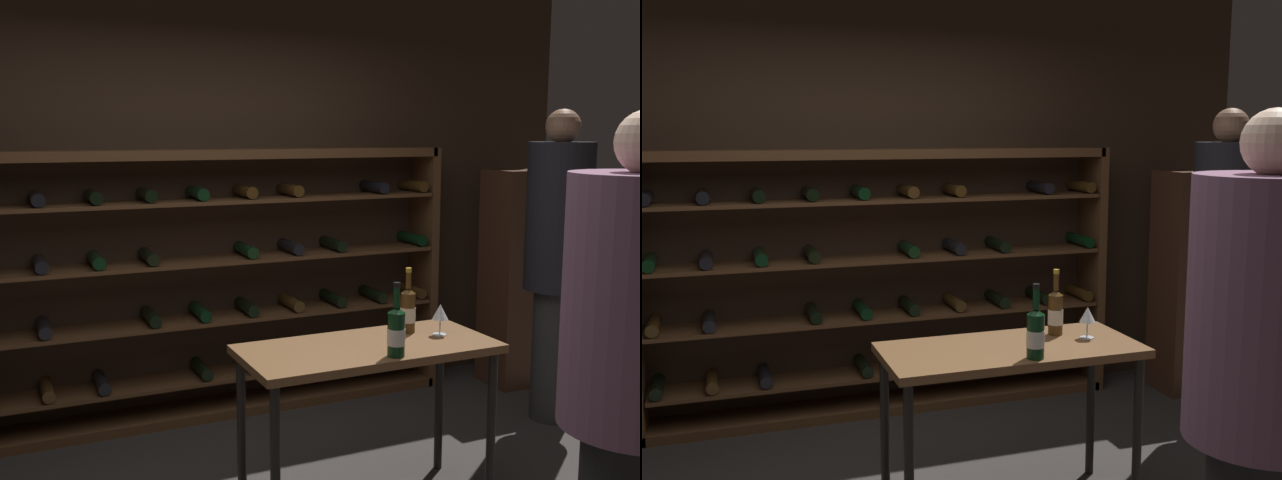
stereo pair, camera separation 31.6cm
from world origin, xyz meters
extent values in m
cube|color=#3D2B1E|center=(0.00, 1.92, 1.46)|extent=(5.87, 0.10, 2.92)
cube|color=brown|center=(1.71, 1.71, 0.86)|extent=(0.06, 0.32, 1.72)
cube|color=brown|center=(0.19, 1.71, 1.69)|extent=(3.03, 0.32, 0.06)
cube|color=brown|center=(0.19, 1.71, 0.03)|extent=(3.03, 0.32, 0.06)
cube|color=brown|center=(0.19, 1.71, 0.26)|extent=(2.95, 0.32, 0.02)
cylinder|color=#4C3314|center=(-0.91, 1.71, 0.31)|extent=(0.08, 0.30, 0.08)
cylinder|color=black|center=(-0.59, 1.71, 0.31)|extent=(0.08, 0.30, 0.08)
cylinder|color=black|center=(0.04, 1.71, 0.31)|extent=(0.08, 0.30, 0.08)
cylinder|color=black|center=(0.35, 1.71, 0.31)|extent=(0.08, 0.30, 0.08)
cylinder|color=black|center=(0.98, 1.71, 0.31)|extent=(0.08, 0.30, 0.08)
cylinder|color=black|center=(1.61, 1.71, 0.31)|extent=(0.08, 0.30, 0.08)
cube|color=brown|center=(0.19, 1.71, 0.64)|extent=(2.95, 0.32, 0.02)
cylinder|color=black|center=(-0.91, 1.71, 0.69)|extent=(0.08, 0.30, 0.08)
cylinder|color=black|center=(-0.28, 1.71, 0.69)|extent=(0.08, 0.30, 0.08)
cylinder|color=black|center=(0.04, 1.71, 0.69)|extent=(0.08, 0.30, 0.08)
cylinder|color=black|center=(0.35, 1.71, 0.69)|extent=(0.08, 0.30, 0.08)
cylinder|color=#4C3314|center=(0.66, 1.71, 0.69)|extent=(0.08, 0.30, 0.08)
cylinder|color=black|center=(0.98, 1.71, 0.69)|extent=(0.08, 0.30, 0.08)
cylinder|color=black|center=(1.29, 1.71, 0.69)|extent=(0.08, 0.30, 0.08)
cylinder|color=#4C3314|center=(1.61, 1.71, 0.69)|extent=(0.08, 0.30, 0.08)
cube|color=brown|center=(0.19, 1.71, 1.02)|extent=(2.95, 0.32, 0.02)
cylinder|color=black|center=(-0.91, 1.71, 1.07)|extent=(0.08, 0.30, 0.08)
cylinder|color=black|center=(-0.59, 1.71, 1.07)|extent=(0.08, 0.30, 0.08)
cylinder|color=black|center=(-0.28, 1.71, 1.07)|extent=(0.08, 0.30, 0.08)
cylinder|color=black|center=(0.35, 1.71, 1.07)|extent=(0.08, 0.30, 0.08)
cylinder|color=black|center=(0.66, 1.71, 1.07)|extent=(0.08, 0.30, 0.08)
cylinder|color=black|center=(0.98, 1.71, 1.07)|extent=(0.08, 0.30, 0.08)
cylinder|color=black|center=(1.61, 1.71, 1.07)|extent=(0.08, 0.30, 0.08)
cube|color=brown|center=(0.19, 1.71, 1.40)|extent=(2.95, 0.32, 0.02)
cylinder|color=black|center=(-0.91, 1.71, 1.45)|extent=(0.08, 0.30, 0.08)
cylinder|color=black|center=(-0.59, 1.71, 1.45)|extent=(0.08, 0.30, 0.08)
cylinder|color=black|center=(-0.28, 1.71, 1.45)|extent=(0.08, 0.30, 0.08)
cylinder|color=black|center=(0.04, 1.71, 1.45)|extent=(0.08, 0.30, 0.08)
cylinder|color=#4C3314|center=(0.35, 1.71, 1.45)|extent=(0.08, 0.30, 0.08)
cylinder|color=#4C3314|center=(0.66, 1.71, 1.45)|extent=(0.08, 0.30, 0.08)
cylinder|color=black|center=(1.29, 1.71, 1.45)|extent=(0.08, 0.30, 0.08)
cylinder|color=#4C3314|center=(1.61, 1.71, 1.45)|extent=(0.08, 0.30, 0.08)
cube|color=brown|center=(0.45, 0.20, 0.81)|extent=(1.22, 0.55, 0.04)
cylinder|color=black|center=(-0.12, -0.03, 0.39)|extent=(0.04, 0.04, 0.79)
cylinder|color=black|center=(1.01, -0.03, 0.39)|extent=(0.04, 0.04, 0.79)
cylinder|color=black|center=(-0.12, 0.42, 0.39)|extent=(0.04, 0.04, 0.79)
cylinder|color=black|center=(1.01, 0.42, 0.39)|extent=(0.04, 0.04, 0.79)
cylinder|color=#2F2F2F|center=(2.07, 0.73, 0.43)|extent=(0.26, 0.26, 0.85)
cylinder|color=black|center=(2.07, 0.73, 1.31)|extent=(0.40, 0.40, 0.92)
sphere|color=#AD7A5B|center=(2.07, 0.73, 1.87)|extent=(0.21, 0.21, 0.21)
cylinder|color=#7A516B|center=(0.84, -1.02, 1.26)|extent=(0.51, 0.51, 0.88)
cube|color=#4C2D1E|center=(2.31, 1.40, 0.78)|extent=(0.44, 0.36, 1.56)
cylinder|color=black|center=(0.48, -0.01, 0.93)|extent=(0.08, 0.08, 0.20)
cone|color=black|center=(0.48, -0.01, 1.04)|extent=(0.08, 0.08, 0.03)
cylinder|color=black|center=(0.48, -0.01, 1.10)|extent=(0.03, 0.03, 0.09)
cylinder|color=black|center=(0.48, -0.01, 1.16)|extent=(0.03, 0.03, 0.02)
cylinder|color=silver|center=(0.48, -0.01, 0.92)|extent=(0.08, 0.08, 0.08)
cylinder|color=#4C3314|center=(0.74, 0.31, 0.93)|extent=(0.07, 0.07, 0.20)
cone|color=#4C3314|center=(0.74, 0.31, 1.04)|extent=(0.07, 0.07, 0.03)
cylinder|color=#4C3314|center=(0.74, 0.31, 1.10)|extent=(0.03, 0.03, 0.08)
cylinder|color=#B7932D|center=(0.74, 0.31, 1.15)|extent=(0.03, 0.03, 0.02)
cylinder|color=silver|center=(0.74, 0.31, 0.92)|extent=(0.08, 0.08, 0.08)
cylinder|color=silver|center=(0.85, 0.20, 0.83)|extent=(0.07, 0.07, 0.00)
cylinder|color=silver|center=(0.85, 0.20, 0.87)|extent=(0.01, 0.01, 0.08)
cone|color=silver|center=(0.85, 0.20, 0.95)|extent=(0.08, 0.08, 0.07)
cylinder|color=#590A14|center=(0.85, 0.20, 0.93)|extent=(0.04, 0.04, 0.03)
camera|label=1|loc=(-1.16, -2.80, 1.83)|focal=41.39mm
camera|label=2|loc=(-0.87, -2.92, 1.83)|focal=41.39mm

